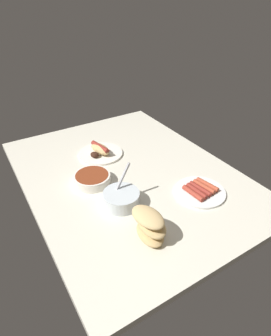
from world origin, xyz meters
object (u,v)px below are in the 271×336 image
object	(u,v)px
plate_hotdog_assembled	(100,151)
bowl_chili	(92,178)
bowl_coleslaw	(121,198)
plate_sausages	(200,191)
bread_stack	(150,225)

from	to	relation	value
plate_hotdog_assembled	bowl_chili	xyz separation A→B (cm)	(-20.02, 13.45, 0.46)
bowl_coleslaw	plate_sausages	distance (cm)	33.63
plate_sausages	bowl_chili	size ratio (longest dim) A/B	1.33
bread_stack	bowl_coleslaw	bearing A→B (deg)	0.04
bowl_coleslaw	bowl_chili	distance (cm)	19.71
plate_hotdog_assembled	bowl_coleslaw	bearing A→B (deg)	166.38
bowl_coleslaw	plate_hotdog_assembled	size ratio (longest dim) A/B	0.70
bowl_chili	plate_hotdog_assembled	bearing A→B (deg)	-33.89
plate_sausages	bread_stack	size ratio (longest dim) A/B	1.39
plate_sausages	plate_hotdog_assembled	bearing A→B (deg)	23.79
plate_hotdog_assembled	plate_sausages	size ratio (longest dim) A/B	1.05
bowl_coleslaw	bread_stack	bearing A→B (deg)	-179.96
plate_hotdog_assembled	plate_sausages	bearing A→B (deg)	-156.21
plate_hotdog_assembled	bread_stack	size ratio (longest dim) A/B	1.46
bowl_coleslaw	bread_stack	size ratio (longest dim) A/B	1.02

